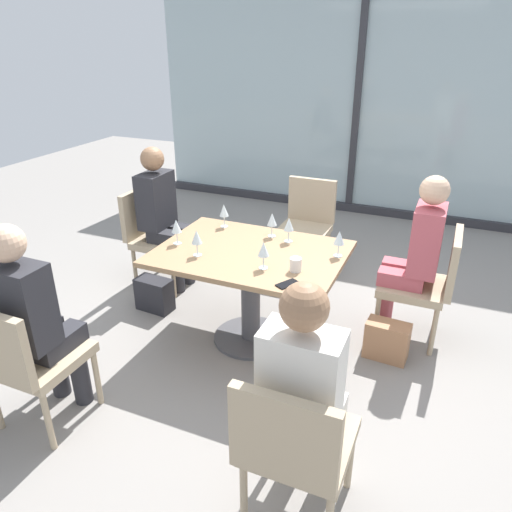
{
  "coord_description": "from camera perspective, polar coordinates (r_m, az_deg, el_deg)",
  "views": [
    {
      "loc": [
        1.25,
        -2.82,
        2.13
      ],
      "look_at": [
        0.0,
        0.1,
        0.65
      ],
      "focal_mm": 34.03,
      "sensor_mm": 36.0,
      "label": 1
    }
  ],
  "objects": [
    {
      "name": "chair_near_window",
      "position": [
        4.62,
        5.94,
        4.11
      ],
      "size": [
        0.46,
        0.51,
        0.87
      ],
      "color": "tan",
      "rests_on": "ground_plane"
    },
    {
      "name": "person_front_left",
      "position": [
        2.97,
        -24.79,
        -6.39
      ],
      "size": [
        0.34,
        0.39,
        1.26
      ],
      "color": "#28282D",
      "rests_on": "ground_plane"
    },
    {
      "name": "person_far_left",
      "position": [
        4.31,
        -10.9,
        5.11
      ],
      "size": [
        0.39,
        0.34,
        1.26
      ],
      "color": "#28282D",
      "rests_on": "ground_plane"
    },
    {
      "name": "window_wall_backdrop",
      "position": [
        6.21,
        11.74,
        15.95
      ],
      "size": [
        5.22,
        0.1,
        2.7
      ],
      "color": "#A1B7BC",
      "rests_on": "ground_plane"
    },
    {
      "name": "coffee_cup",
      "position": [
        3.1,
        4.69,
        -1.01
      ],
      "size": [
        0.08,
        0.08,
        0.09
      ],
      "primitive_type": "cylinder",
      "color": "white",
      "rests_on": "dining_table_main"
    },
    {
      "name": "handbag_0",
      "position": [
        3.6,
        15.12,
        -9.57
      ],
      "size": [
        0.31,
        0.18,
        0.28
      ],
      "primitive_type": "cube",
      "rotation": [
        0.0,
        0.0,
        -0.07
      ],
      "color": "#A3704C",
      "rests_on": "ground_plane"
    },
    {
      "name": "person_far_right",
      "position": [
        3.64,
        18.28,
        0.51
      ],
      "size": [
        0.39,
        0.34,
        1.26
      ],
      "color": "#B24C56",
      "rests_on": "ground_plane"
    },
    {
      "name": "person_front_right",
      "position": [
        2.21,
        5.68,
        -15.52
      ],
      "size": [
        0.34,
        0.39,
        1.26
      ],
      "color": "silver",
      "rests_on": "ground_plane"
    },
    {
      "name": "wine_glass_4",
      "position": [
        3.5,
        3.88,
        3.69
      ],
      "size": [
        0.07,
        0.07,
        0.18
      ],
      "color": "silver",
      "rests_on": "dining_table_main"
    },
    {
      "name": "wine_glass_3",
      "position": [
        3.31,
        9.75,
        2.07
      ],
      "size": [
        0.07,
        0.07,
        0.18
      ],
      "color": "silver",
      "rests_on": "dining_table_main"
    },
    {
      "name": "dining_table_main",
      "position": [
        3.46,
        -0.65,
        -2.06
      ],
      "size": [
        1.29,
        0.95,
        0.73
      ],
      "color": "#997551",
      "rests_on": "ground_plane"
    },
    {
      "name": "chair_far_right",
      "position": [
        3.72,
        19.52,
        -2.62
      ],
      "size": [
        0.5,
        0.46,
        0.87
      ],
      "color": "tan",
      "rests_on": "ground_plane"
    },
    {
      "name": "chair_front_left",
      "position": [
        3.01,
        -25.58,
        -10.65
      ],
      "size": [
        0.46,
        0.5,
        0.87
      ],
      "color": "tan",
      "rests_on": "ground_plane"
    },
    {
      "name": "wine_glass_5",
      "position": [
        3.5,
        -9.35,
        3.42
      ],
      "size": [
        0.07,
        0.07,
        0.18
      ],
      "color": "silver",
      "rests_on": "dining_table_main"
    },
    {
      "name": "wine_glass_1",
      "position": [
        3.78,
        -3.79,
        5.33
      ],
      "size": [
        0.07,
        0.07,
        0.18
      ],
      "color": "silver",
      "rests_on": "dining_table_main"
    },
    {
      "name": "cell_phone_on_table",
      "position": [
        2.95,
        3.73,
        -3.3
      ],
      "size": [
        0.13,
        0.16,
        0.01
      ],
      "primitive_type": "cube",
      "rotation": [
        0.0,
        0.0,
        -0.51
      ],
      "color": "black",
      "rests_on": "dining_table_main"
    },
    {
      "name": "wine_glass_2",
      "position": [
        3.59,
        1.9,
        4.27
      ],
      "size": [
        0.07,
        0.07,
        0.18
      ],
      "color": "silver",
      "rests_on": "dining_table_main"
    },
    {
      "name": "chair_front_right",
      "position": [
        2.27,
        4.53,
        -21.1
      ],
      "size": [
        0.46,
        0.5,
        0.87
      ],
      "color": "tan",
      "rests_on": "ground_plane"
    },
    {
      "name": "ground_plane",
      "position": [
        3.75,
        -0.61,
        -9.65
      ],
      "size": [
        12.0,
        12.0,
        0.0
      ],
      "primitive_type": "plane",
      "color": "gray"
    },
    {
      "name": "wine_glass_6",
      "position": [
        3.09,
        0.88,
        0.74
      ],
      "size": [
        0.07,
        0.07,
        0.18
      ],
      "color": "silver",
      "rests_on": "dining_table_main"
    },
    {
      "name": "chair_far_left",
      "position": [
        4.44,
        -11.87,
        2.81
      ],
      "size": [
        0.5,
        0.46,
        0.87
      ],
      "color": "tan",
      "rests_on": "ground_plane"
    },
    {
      "name": "wine_glass_0",
      "position": [
        3.3,
        -7.0,
        2.16
      ],
      "size": [
        0.07,
        0.07,
        0.18
      ],
      "color": "silver",
      "rests_on": "dining_table_main"
    },
    {
      "name": "handbag_1",
      "position": [
        4.13,
        -11.85,
        -4.44
      ],
      "size": [
        0.31,
        0.18,
        0.28
      ],
      "primitive_type": "cube",
      "rotation": [
        0.0,
        0.0,
        -0.07
      ],
      "color": "#232328",
      "rests_on": "ground_plane"
    }
  ]
}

